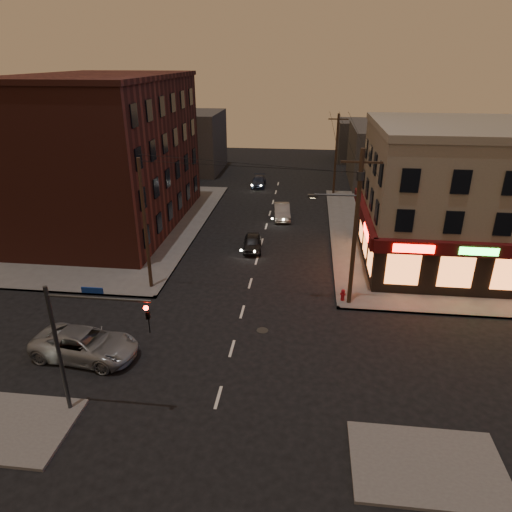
# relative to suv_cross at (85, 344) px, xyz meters

# --- Properties ---
(ground) EXTENTS (120.00, 120.00, 0.00)m
(ground) POSITION_rel_suv_cross_xyz_m (7.67, 1.64, -0.79)
(ground) COLOR black
(ground) RESTS_ON ground
(sidewalk_ne) EXTENTS (24.00, 28.00, 0.15)m
(sidewalk_ne) POSITION_rel_suv_cross_xyz_m (25.67, 20.64, -0.72)
(sidewalk_ne) COLOR #514F4C
(sidewalk_ne) RESTS_ON ground
(sidewalk_nw) EXTENTS (24.00, 28.00, 0.15)m
(sidewalk_nw) POSITION_rel_suv_cross_xyz_m (-10.33, 20.64, -0.72)
(sidewalk_nw) COLOR #514F4C
(sidewalk_nw) RESTS_ON ground
(pizza_building) EXTENTS (15.85, 12.85, 10.50)m
(pizza_building) POSITION_rel_suv_cross_xyz_m (23.60, 15.07, 4.55)
(pizza_building) COLOR gray
(pizza_building) RESTS_ON sidewalk_ne
(brick_apartment) EXTENTS (12.00, 20.00, 13.00)m
(brick_apartment) POSITION_rel_suv_cross_xyz_m (-6.83, 20.64, 5.86)
(brick_apartment) COLOR #4A1F17
(brick_apartment) RESTS_ON sidewalk_nw
(bg_building_ne_a) EXTENTS (10.00, 12.00, 7.00)m
(bg_building_ne_a) POSITION_rel_suv_cross_xyz_m (21.67, 39.64, 2.71)
(bg_building_ne_a) COLOR #3F3D3A
(bg_building_ne_a) RESTS_ON ground
(bg_building_nw) EXTENTS (9.00, 10.00, 8.00)m
(bg_building_nw) POSITION_rel_suv_cross_xyz_m (-5.33, 43.64, 3.21)
(bg_building_nw) COLOR #3F3D3A
(bg_building_nw) RESTS_ON ground
(bg_building_ne_b) EXTENTS (8.00, 8.00, 6.00)m
(bg_building_ne_b) POSITION_rel_suv_cross_xyz_m (19.67, 53.64, 2.21)
(bg_building_ne_b) COLOR #3F3D3A
(bg_building_ne_b) RESTS_ON ground
(utility_pole_main) EXTENTS (4.20, 0.44, 10.00)m
(utility_pole_main) POSITION_rel_suv_cross_xyz_m (14.35, 7.44, 4.97)
(utility_pole_main) COLOR #382619
(utility_pole_main) RESTS_ON sidewalk_ne
(utility_pole_far) EXTENTS (0.26, 0.26, 9.00)m
(utility_pole_far) POSITION_rel_suv_cross_xyz_m (14.47, 33.64, 3.86)
(utility_pole_far) COLOR #382619
(utility_pole_far) RESTS_ON sidewalk_ne
(utility_pole_west) EXTENTS (0.24, 0.24, 9.00)m
(utility_pole_west) POSITION_rel_suv_cross_xyz_m (0.87, 8.14, 3.86)
(utility_pole_west) COLOR #382619
(utility_pole_west) RESTS_ON sidewalk_nw
(traffic_signal) EXTENTS (4.49, 0.32, 6.47)m
(traffic_signal) POSITION_rel_suv_cross_xyz_m (2.10, -3.96, 3.36)
(traffic_signal) COLOR #333538
(traffic_signal) RESTS_ON ground
(suv_cross) EXTENTS (5.95, 3.24, 1.58)m
(suv_cross) POSITION_rel_suv_cross_xyz_m (0.00, 0.00, 0.00)
(suv_cross) COLOR gray
(suv_cross) RESTS_ON ground
(sedan_near) EXTENTS (1.81, 3.79, 1.25)m
(sedan_near) POSITION_rel_suv_cross_xyz_m (7.07, 15.78, -0.17)
(sedan_near) COLOR black
(sedan_near) RESTS_ON ground
(sedan_mid) EXTENTS (2.00, 4.51, 1.44)m
(sedan_mid) POSITION_rel_suv_cross_xyz_m (8.99, 24.23, -0.07)
(sedan_mid) COLOR slate
(sedan_mid) RESTS_ON ground
(sedan_far) EXTENTS (1.77, 4.17, 1.20)m
(sedan_far) POSITION_rel_suv_cross_xyz_m (5.32, 36.10, -0.19)
(sedan_far) COLOR #1C2438
(sedan_far) RESTS_ON ground
(fire_hydrant) EXTENTS (0.37, 0.37, 0.81)m
(fire_hydrant) POSITION_rel_suv_cross_xyz_m (14.07, 7.64, -0.20)
(fire_hydrant) COLOR maroon
(fire_hydrant) RESTS_ON sidewalk_ne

